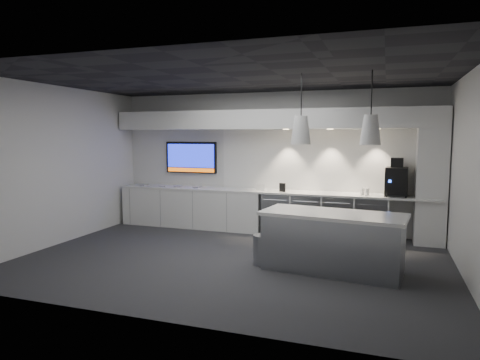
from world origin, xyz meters
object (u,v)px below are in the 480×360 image
at_px(wall_tv, 191,157).
at_px(island, 332,242).
at_px(bin, 263,250).
at_px(coffee_machine, 396,180).

height_order(wall_tv, island, wall_tv).
xyz_separation_m(wall_tv, island, (3.55, -2.51, -1.10)).
bearing_deg(bin, island, -0.15).
height_order(wall_tv, bin, wall_tv).
xyz_separation_m(island, coffee_machine, (0.94, 2.26, 0.75)).
xyz_separation_m(wall_tv, coffee_machine, (4.49, -0.25, -0.36)).
relative_size(island, bin, 4.71).
xyz_separation_m(wall_tv, bin, (2.46, -2.51, -1.32)).
relative_size(wall_tv, coffee_machine, 1.69).
height_order(island, coffee_machine, coffee_machine).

